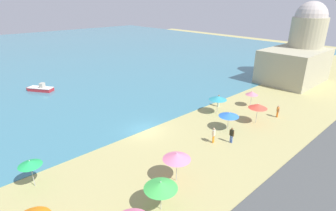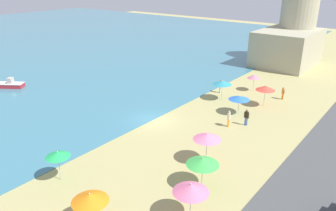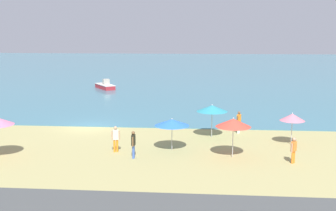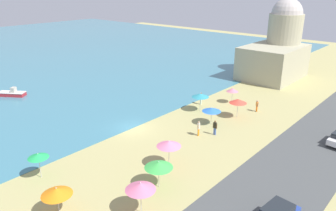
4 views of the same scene
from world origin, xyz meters
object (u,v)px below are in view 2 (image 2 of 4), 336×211
Objects in this scene: beach_umbrella_3 at (254,77)px; harbor_fortress at (293,34)px; beach_umbrella_7 at (265,88)px; beach_umbrella_4 at (191,188)px; beach_umbrella_8 at (239,98)px; beach_umbrella_9 at (207,136)px; bather_2 at (246,116)px; bather_1 at (283,92)px; beach_umbrella_1 at (58,154)px; beach_umbrella_6 at (222,83)px; bather_3 at (220,86)px; skiff_nearshore at (8,85)px; bather_0 at (229,118)px; beach_umbrella_2 at (203,161)px; beach_umbrella_0 at (90,198)px.

beach_umbrella_3 is 18.56m from harbor_fortress.
harbor_fortress is (22.56, 4.96, 2.69)m from beach_umbrella_7.
beach_umbrella_4 is 18.07m from beach_umbrella_8.
bather_2 is (8.59, 0.60, -1.39)m from beach_umbrella_9.
beach_umbrella_9 is 1.69× the size of bather_1.
beach_umbrella_3 is at bearing 13.77° from beach_umbrella_9.
beach_umbrella_1 reaches higher than bather_2.
beach_umbrella_6 is 0.18× the size of harbor_fortress.
bather_3 is at bearing 46.31° from beach_umbrella_8.
beach_umbrella_1 is 1.06× the size of beach_umbrella_8.
skiff_nearshore is at bearing 119.16° from beach_umbrella_6.
beach_umbrella_9 is 1.55× the size of bather_0.
bather_2 is 32.22m from skiff_nearshore.
skiff_nearshore is (8.44, 24.26, -1.75)m from beach_umbrella_1.
beach_umbrella_1 is 0.18× the size of harbor_fortress.
harbor_fortress is (40.41, 7.85, 2.81)m from beach_umbrella_2.
beach_umbrella_7 reaches higher than beach_umbrella_1.
beach_umbrella_3 reaches higher than bather_0.
beach_umbrella_7 is (25.34, -0.32, 0.26)m from beach_umbrella_0.
beach_umbrella_2 is 1.40× the size of bather_3.
bather_1 is 20.29m from harbor_fortress.
bather_2 is (11.64, 2.15, -1.13)m from beach_umbrella_2.
beach_umbrella_9 is at bearing -178.76° from bather_1.
beach_umbrella_4 reaches higher than bather_0.
bather_3 is at bearing 176.27° from harbor_fortress.
beach_umbrella_1 is 24.45m from beach_umbrella_7.
beach_umbrella_3 is 4.48m from bather_1.
beach_umbrella_7 is 1.11× the size of beach_umbrella_8.
beach_umbrella_1 is 25.75m from skiff_nearshore.
bather_1 is 0.37× the size of skiff_nearshore.
bather_2 is at bearing -158.77° from beach_umbrella_3.
beach_umbrella_2 reaches higher than bather_3.
beach_umbrella_1 is 10.39m from beach_umbrella_4.
harbor_fortress is at bearing 11.20° from bather_2.
bather_1 is at bearing 1.24° from beach_umbrella_9.
beach_umbrella_3 reaches higher than skiff_nearshore.
beach_umbrella_8 is 0.85× the size of beach_umbrella_9.
beach_umbrella_0 is 24.56m from beach_umbrella_6.
bather_0 is (17.74, 0.21, -1.00)m from beach_umbrella_0.
beach_umbrella_7 is 4.17m from beach_umbrella_8.
bather_3 is (26.23, 6.06, -1.00)m from beach_umbrella_0.
beach_umbrella_7 is at bearing -0.72° from beach_umbrella_0.
beach_umbrella_0 is at bearing -174.46° from harbor_fortress.
beach_umbrella_9 is 17.54m from bather_3.
bather_0 is (-3.65, -0.78, -0.91)m from beach_umbrella_8.
beach_umbrella_9 is 8.72m from bather_2.
beach_umbrella_7 reaches higher than skiff_nearshore.
beach_umbrella_8 is at bearing 12.08° from bather_0.
beach_umbrella_0 is 29.80m from beach_umbrella_3.
beach_umbrella_1 is 1.40× the size of bather_3.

